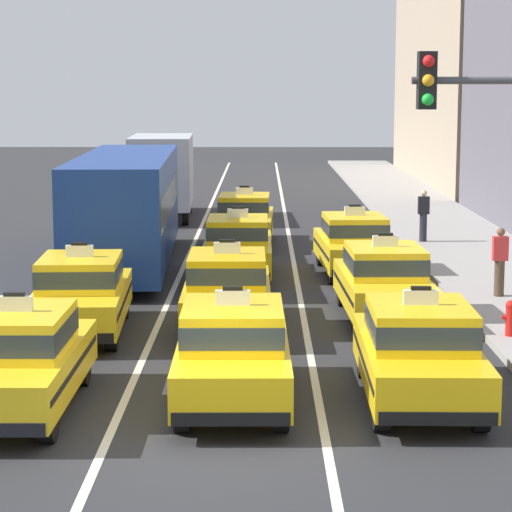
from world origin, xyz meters
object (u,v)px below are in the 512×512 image
Objects in this scene: taxi_center_fourth at (245,218)px; taxi_center_third at (238,246)px; bus_left_third at (127,204)px; fire_hydrant at (511,316)px; taxi_left_second at (81,293)px; box_truck_left_fourth at (163,173)px; taxi_right_nearest at (419,351)px; taxi_center_second at (227,289)px; taxi_left_nearest at (18,358)px; taxi_right_second at (384,281)px; taxi_right_third at (354,243)px; pedestrian_mid_block at (423,215)px; pedestrian_by_storefront at (500,262)px; taxi_center_nearest at (233,351)px.

taxi_center_third is at bearing -90.71° from taxi_center_fourth.
bus_left_third reaches higher than fire_hydrant.
box_truck_left_fourth is at bearing 90.43° from taxi_left_second.
bus_left_third is 15.11m from taxi_right_nearest.
box_truck_left_fourth is 20.37m from taxi_center_second.
taxi_right_second is (6.56, 6.99, 0.00)m from taxi_left_nearest.
taxi_right_third is 2.76× the size of pedestrian_mid_block.
taxi_center_third is 6.30m from taxi_right_second.
taxi_center_second is 12.65m from taxi_center_fourth.
taxi_left_nearest is 0.40× the size of bus_left_third.
taxi_center_fourth is at bearing 123.22° from pedestrian_by_storefront.
box_truck_left_fourth is 1.53× the size of taxi_center_fourth.
taxi_right_nearest and taxi_right_second have the same top height.
taxi_center_third is at bearing -134.21° from pedestrian_mid_block.
taxi_center_third is 0.98× the size of taxi_right_third.
taxi_center_third is 2.72× the size of pedestrian_mid_block.
fire_hydrant is (8.78, -0.73, -0.33)m from taxi_left_second.
taxi_left_nearest is at bearing -175.10° from taxi_right_nearest.
bus_left_third is 3.84m from taxi_center_third.
taxi_center_nearest is 1.00× the size of taxi_center_third.
taxi_center_nearest is (3.30, -4.99, 0.00)m from taxi_left_second.
pedestrian_mid_block is at bearing 64.30° from taxi_center_second.
taxi_right_second is (6.47, 1.49, 0.00)m from taxi_left_second.
taxi_center_second is 7.13m from pedestrian_by_storefront.
taxi_center_fourth and taxi_right_second have the same top height.
taxi_right_third is at bearing 10.00° from taxi_center_third.
taxi_left_second is 8.03m from taxi_right_nearest.
taxi_center_third is at bearing 75.43° from taxi_left_nearest.
taxi_left_nearest is 1.00× the size of taxi_right_nearest.
taxi_left_nearest is at bearing -133.18° from taxi_right_second.
taxi_center_second is 5.88m from fire_hydrant.
box_truck_left_fourth is (-0.04, 11.86, -0.04)m from bus_left_third.
taxi_left_second is at bearing -167.02° from taxi_right_second.
pedestrian_mid_block is at bearing 63.70° from taxi_right_third.
box_truck_left_fourth is (-0.07, 26.05, 0.90)m from taxi_left_nearest.
taxi_left_second is 8.82m from fire_hydrant.
taxi_left_second is 1.01× the size of taxi_center_second.
taxi_left_second is 1.01× the size of taxi_right_second.
pedestrian_by_storefront is at bearing 33.97° from taxi_right_second.
taxi_left_second is at bearing 175.24° from fire_hydrant.
taxi_left_second is 1.01× the size of taxi_right_nearest.
taxi_left_second is 2.81× the size of pedestrian_by_storefront.
taxi_center_third is (3.11, 6.82, 0.00)m from taxi_left_second.
box_truck_left_fourth is 1.54× the size of taxi_center_third.
taxi_right_second is 6.32× the size of fire_hydrant.
fire_hydrant is at bearing -11.58° from taxi_center_second.
taxi_right_nearest is at bearing 0.76° from taxi_center_nearest.
box_truck_left_fourth reaches higher than taxi_center_nearest.
taxi_right_nearest is 9.03m from pedestrian_by_storefront.
taxi_center_third is at bearing 152.53° from pedestrian_by_storefront.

